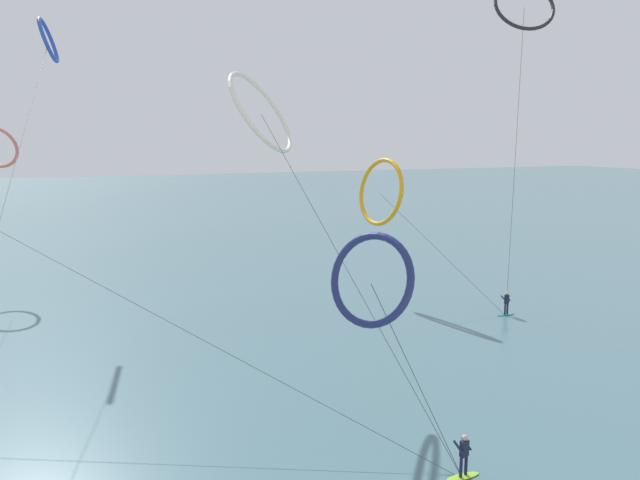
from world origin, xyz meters
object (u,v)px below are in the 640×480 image
Objects in this scene: surfer_teal at (506,305)px; kite_ivory at (262,113)px; kite_amber at (380,192)px; kite_charcoal at (524,6)px; kite_cobalt at (48,41)px; surfer_lime at (464,459)px; kite_navy at (371,280)px.

kite_ivory reaches higher than surfer_teal.
kite_ivory is (-11.91, -8.45, 5.54)m from kite_amber.
kite_cobalt is (-30.81, 17.21, -1.57)m from kite_charcoal.
kite_ivory is (-17.96, -0.41, 13.13)m from surfer_teal.
kite_ivory is at bearing -12.01° from surfer_teal.
kite_amber is at bearing -66.41° from surfer_teal.
kite_amber is (-7.50, 6.39, -13.08)m from kite_charcoal.
surfer_lime is at bearing -115.19° from kite_charcoal.
kite_charcoal is at bearing -110.90° from kite_cobalt.
surfer_lime is (-14.85, -15.92, 0.00)m from surfer_teal.
kite_navy is (10.42, -35.02, -11.83)m from kite_cobalt.
kite_navy is at bearing -37.96° from kite_amber.
kite_charcoal reaches higher than kite_navy.
kite_ivory is at bearing -141.13° from kite_cobalt.
kite_cobalt reaches higher than kite_amber.
kite_cobalt is 4.27× the size of kite_amber.
kite_charcoal is (1.46, 1.66, 20.67)m from surfer_teal.
kite_charcoal is 30.21m from kite_navy.
kite_navy is (-20.39, -17.82, -13.41)m from kite_charcoal.
surfer_teal is 21.77m from surfer_lime.
kite_cobalt reaches higher than surfer_teal.
kite_cobalt is 28.16m from kite_amber.
surfer_teal is 0.18× the size of kite_navy.
kite_cobalt is at bearing -124.84° from kite_amber.
surfer_lime is 0.07× the size of kite_charcoal.
surfer_teal is at bearing -113.79° from kite_charcoal.
kite_charcoal is at bearing -43.36° from kite_ivory.
kite_amber reaches higher than surfer_lime.
kite_charcoal reaches higher than kite_cobalt.
kite_navy is (-4.07, -0.24, 7.26)m from surfer_lime.
surfer_lime is 20.55m from kite_ivory.
surfer_lime is 26.63m from kite_amber.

